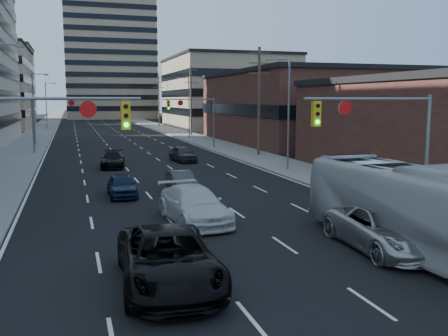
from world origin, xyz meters
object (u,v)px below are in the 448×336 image
at_px(black_pickup, 168,259).
at_px(sedan_blue, 122,185).
at_px(white_van, 194,205).
at_px(silver_suv, 384,229).
at_px(transit_bus, 427,212).

xyz_separation_m(black_pickup, sedan_blue, (0.06, 15.15, -0.19)).
bearing_deg(white_van, silver_suv, -52.94).
bearing_deg(silver_suv, transit_bus, -50.30).
xyz_separation_m(black_pickup, white_van, (2.70, 7.72, -0.04)).
height_order(black_pickup, white_van, black_pickup).
distance_m(white_van, silver_suv, 8.78).
xyz_separation_m(silver_suv, sedan_blue, (-8.57, 13.90, -0.14)).
xyz_separation_m(white_van, silver_suv, (5.93, -6.48, -0.01)).
bearing_deg(white_van, black_pickup, -114.69).
relative_size(black_pickup, sedan_blue, 1.56).
height_order(silver_suv, sedan_blue, silver_suv).
relative_size(white_van, silver_suv, 0.97).
height_order(black_pickup, silver_suv, black_pickup).
bearing_deg(silver_suv, sedan_blue, 124.77).
height_order(transit_bus, sedan_blue, transit_bus).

